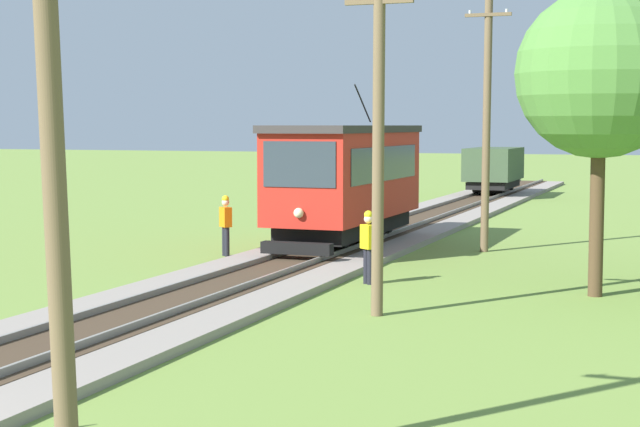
{
  "coord_description": "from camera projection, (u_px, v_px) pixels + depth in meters",
  "views": [
    {
      "loc": [
        10.06,
        -7.88,
        3.82
      ],
      "look_at": [
        -0.2,
        20.07,
        1.25
      ],
      "focal_mm": 57.39,
      "sensor_mm": 36.0,
      "label": 1
    }
  ],
  "objects": [
    {
      "name": "red_tram",
      "position": [
        346.0,
        178.0,
        31.43
      ],
      "size": [
        2.6,
        8.54,
        4.79
      ],
      "color": "red",
      "rests_on": "rail_right"
    },
    {
      "name": "freight_car",
      "position": [
        494.0,
        168.0,
        54.46
      ],
      "size": [
        2.4,
        5.2,
        2.31
      ],
      "color": "#384C33",
      "rests_on": "rail_right"
    },
    {
      "name": "utility_pole_foreground",
      "position": [
        51.0,
        102.0,
        9.97
      ],
      "size": [
        1.4,
        0.6,
        7.91
      ],
      "color": "brown",
      "rests_on": "ground"
    },
    {
      "name": "utility_pole_near_tram",
      "position": [
        378.0,
        134.0,
        20.3
      ],
      "size": [
        1.4,
        0.33,
        7.11
      ],
      "color": "brown",
      "rests_on": "ground"
    },
    {
      "name": "utility_pole_mid",
      "position": [
        487.0,
        115.0,
        30.75
      ],
      "size": [
        1.4,
        0.48,
        8.09
      ],
      "color": "brown",
      "rests_on": "ground"
    },
    {
      "name": "track_worker",
      "position": [
        368.0,
        244.0,
        24.58
      ],
      "size": [
        0.45,
        0.43,
        1.78
      ],
      "rotation": [
        0.0,
        0.0,
        -2.26
      ],
      "color": "black",
      "rests_on": "ground"
    },
    {
      "name": "second_worker",
      "position": [
        226.0,
        223.0,
        29.87
      ],
      "size": [
        0.45,
        0.43,
        1.78
      ],
      "rotation": [
        0.0,
        0.0,
        -2.26
      ],
      "color": "black",
      "rests_on": "ground"
    },
    {
      "name": "tree_left_far",
      "position": [
        600.0,
        75.0,
        22.48
      ],
      "size": [
        3.74,
        3.74,
        6.82
      ],
      "color": "#4C3823",
      "rests_on": "ground"
    }
  ]
}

